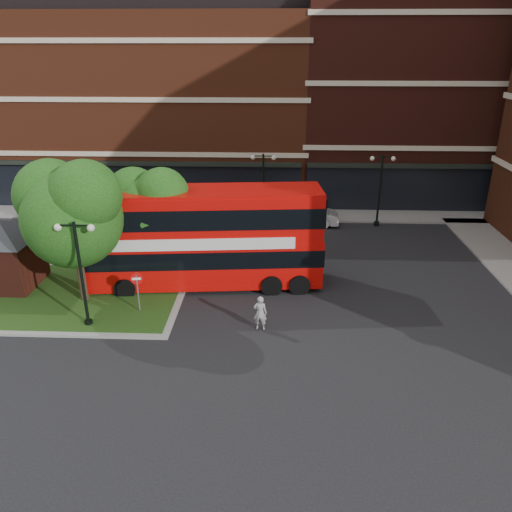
{
  "coord_description": "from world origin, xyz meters",
  "views": [
    {
      "loc": [
        2.87,
        -19.04,
        11.78
      ],
      "look_at": [
        1.93,
        3.95,
        2.0
      ],
      "focal_mm": 35.0,
      "sensor_mm": 36.0,
      "label": 1
    }
  ],
  "objects_px": {
    "woman": "(260,313)",
    "car_white": "(306,214)",
    "bus": "(205,232)",
    "car_silver": "(244,211)"
  },
  "relations": [
    {
      "from": "bus",
      "to": "car_silver",
      "type": "bearing_deg",
      "value": 78.01
    },
    {
      "from": "car_silver",
      "to": "car_white",
      "type": "xyz_separation_m",
      "value": [
        4.43,
        -0.95,
        0.14
      ]
    },
    {
      "from": "bus",
      "to": "car_silver",
      "type": "relative_size",
      "value": 3.33
    },
    {
      "from": "car_silver",
      "to": "car_white",
      "type": "distance_m",
      "value": 4.54
    },
    {
      "from": "woman",
      "to": "car_white",
      "type": "xyz_separation_m",
      "value": [
        2.73,
        14.2,
        -0.05
      ]
    },
    {
      "from": "car_silver",
      "to": "bus",
      "type": "bearing_deg",
      "value": 165.8
    },
    {
      "from": "woman",
      "to": "car_silver",
      "type": "relative_size",
      "value": 0.45
    },
    {
      "from": "bus",
      "to": "woman",
      "type": "height_order",
      "value": "bus"
    },
    {
      "from": "car_white",
      "to": "woman",
      "type": "bearing_deg",
      "value": 172.33
    },
    {
      "from": "car_silver",
      "to": "car_white",
      "type": "height_order",
      "value": "car_white"
    }
  ]
}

